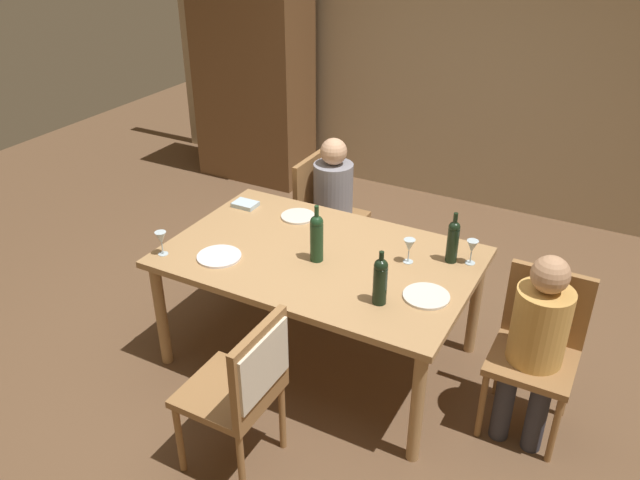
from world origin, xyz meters
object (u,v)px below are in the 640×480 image
at_px(armoire_cabinet, 253,70).
at_px(wine_glass_centre, 161,239).
at_px(wine_bottle_dark_red, 317,237).
at_px(chair_right_end, 538,341).
at_px(dinner_plate_guest_right, 426,296).
at_px(person_man_bearded, 537,337).
at_px(wine_bottle_short_olive, 380,280).
at_px(chair_near, 248,379).
at_px(wine_glass_near_left, 409,246).
at_px(dinner_plate_guest_left, 219,256).
at_px(person_woman_host, 336,198).
at_px(wine_bottle_tall_green, 453,240).
at_px(dinner_plate_host, 298,216).
at_px(wine_glass_near_right, 472,247).
at_px(dining_table, 320,265).
at_px(chair_far_left, 323,208).

xyz_separation_m(armoire_cabinet, wine_glass_centre, (1.18, -2.77, -0.23)).
height_order(armoire_cabinet, wine_bottle_dark_red, armoire_cabinet).
height_order(chair_right_end, dinner_plate_guest_right, chair_right_end).
distance_m(person_man_bearded, wine_bottle_short_olive, 0.86).
xyz_separation_m(armoire_cabinet, chair_near, (2.13, -3.30, -0.50)).
relative_size(wine_glass_near_left, dinner_plate_guest_left, 0.57).
bearing_deg(person_woman_host, armoire_cabinet, -130.14).
height_order(wine_bottle_tall_green, dinner_plate_guest_left, wine_bottle_tall_green).
bearing_deg(wine_bottle_tall_green, chair_right_end, -19.87).
bearing_deg(armoire_cabinet, wine_bottle_dark_red, -49.87).
height_order(wine_bottle_short_olive, dinner_plate_guest_right, wine_bottle_short_olive).
bearing_deg(person_man_bearded, dinner_plate_host, -13.24).
bearing_deg(chair_right_end, wine_glass_centre, 13.94).
distance_m(wine_bottle_short_olive, wine_glass_near_left, 0.46).
height_order(armoire_cabinet, chair_near, armoire_cabinet).
relative_size(wine_bottle_short_olive, wine_glass_near_right, 2.07).
height_order(person_woman_host, person_man_bearded, person_woman_host).
xyz_separation_m(person_woman_host, wine_glass_centre, (-0.44, -1.40, 0.22)).
relative_size(dining_table, person_man_bearded, 1.65).
bearing_deg(person_man_bearded, dinner_plate_guest_right, 9.76).
bearing_deg(wine_glass_centre, armoire_cabinet, 113.12).
height_order(dining_table, person_man_bearded, person_man_bearded).
relative_size(wine_bottle_tall_green, dinner_plate_guest_left, 1.20).
height_order(dinner_plate_guest_left, dinner_plate_guest_right, same).
height_order(chair_far_left, wine_bottle_short_olive, wine_bottle_short_olive).
bearing_deg(wine_glass_centre, dinner_plate_guest_right, 11.49).
bearing_deg(person_woman_host, person_man_bearded, 59.35).
height_order(wine_bottle_dark_red, wine_glass_near_right, wine_bottle_dark_red).
distance_m(wine_bottle_short_olive, dinner_plate_guest_right, 0.29).
bearing_deg(wine_glass_near_right, dining_table, -158.00).
distance_m(chair_far_left, wine_glass_near_left, 1.31).
bearing_deg(dinner_plate_guest_right, dinner_plate_guest_left, -171.35).
relative_size(dining_table, chair_right_end, 1.97).
height_order(chair_near, dinner_plate_host, chair_near).
relative_size(chair_far_left, dinner_plate_guest_right, 3.66).
distance_m(armoire_cabinet, wine_bottle_tall_green, 3.40).
height_order(armoire_cabinet, dining_table, armoire_cabinet).
bearing_deg(wine_bottle_tall_green, wine_glass_near_left, -149.55).
bearing_deg(wine_bottle_tall_green, dining_table, -157.19).
distance_m(wine_bottle_short_olive, wine_glass_near_right, 0.69).
xyz_separation_m(person_man_bearded, dinner_plate_guest_right, (-0.58, -0.10, 0.13)).
xyz_separation_m(armoire_cabinet, dinner_plate_host, (1.65, -1.97, -0.33)).
bearing_deg(person_man_bearded, wine_bottle_dark_red, 1.57).
xyz_separation_m(wine_glass_centre, dinner_plate_guest_left, (0.32, 0.13, -0.10)).
xyz_separation_m(dining_table, person_woman_host, (-0.38, 0.96, -0.04)).
distance_m(wine_bottle_short_olive, dinner_plate_guest_left, 1.03).
height_order(wine_bottle_tall_green, wine_glass_near_left, wine_bottle_tall_green).
xyz_separation_m(person_man_bearded, wine_bottle_short_olive, (-0.78, -0.26, 0.26)).
bearing_deg(dinner_plate_guest_right, person_man_bearded, 9.76).
height_order(chair_far_left, wine_glass_near_left, chair_far_left).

